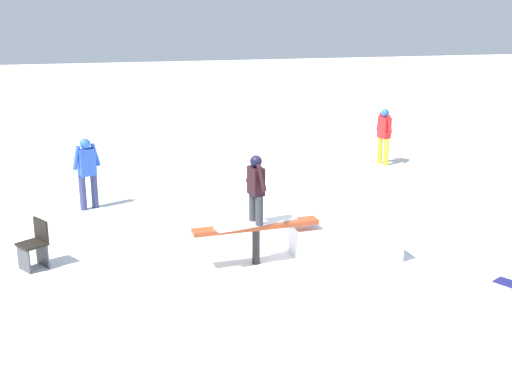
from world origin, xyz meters
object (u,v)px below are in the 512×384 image
(rail_feature, at_px, (256,230))
(bystander_red, at_px, (384,133))
(bystander_blue, at_px, (87,170))
(main_rider_on_rail, at_px, (256,192))
(folding_chair, at_px, (35,246))

(rail_feature, bearing_deg, bystander_red, -134.07)
(bystander_red, distance_m, bystander_blue, 8.09)
(rail_feature, relative_size, bystander_blue, 1.46)
(main_rider_on_rail, height_order, folding_chair, main_rider_on_rail)
(main_rider_on_rail, relative_size, bystander_red, 1.02)
(main_rider_on_rail, bearing_deg, folding_chair, -23.77)
(folding_chair, bearing_deg, main_rider_on_rail, 46.27)
(rail_feature, relative_size, main_rider_on_rail, 1.50)
(main_rider_on_rail, distance_m, bystander_blue, 4.86)
(main_rider_on_rail, xyz_separation_m, bystander_blue, (3.11, -3.70, -0.46))
(main_rider_on_rail, relative_size, folding_chair, 1.76)
(rail_feature, relative_size, folding_chair, 2.65)
(rail_feature, distance_m, main_rider_on_rail, 0.72)
(rail_feature, height_order, folding_chair, folding_chair)
(bystander_red, distance_m, folding_chair, 10.22)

